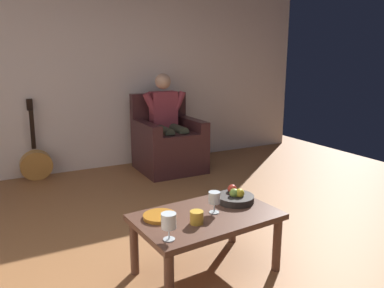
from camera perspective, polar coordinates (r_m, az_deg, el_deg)
The scene contains 11 objects.
ground_plane at distance 2.73m, azimuth 4.72°, elevation -19.59°, with size 7.23×7.23×0.00m, color #9D643A.
wall_back at distance 5.13m, azimuth -13.85°, elevation 10.59°, with size 6.30×0.06×2.56m, color silver.
armchair at distance 4.97m, azimuth -3.68°, elevation -0.03°, with size 0.78×0.81×1.00m.
person_seated at distance 4.91m, azimuth -3.75°, elevation 3.86°, with size 0.61×0.60×1.27m.
coffee_table at distance 2.60m, azimuth 2.22°, elevation -11.95°, with size 1.01×0.67×0.43m.
guitar at distance 4.94m, azimuth -22.75°, elevation -2.61°, with size 0.38×0.25×0.99m.
wine_glass_near at distance 2.57m, azimuth 3.44°, elevation -8.38°, with size 0.08×0.08×0.15m.
wine_glass_far at distance 2.20m, azimuth -3.58°, elevation -11.87°, with size 0.09×0.09×0.16m.
fruit_bowl at distance 2.79m, azimuth 6.64°, elevation -8.08°, with size 0.27×0.27×0.11m.
decorative_dish at distance 2.53m, azimuth -4.95°, elevation -10.95°, with size 0.22×0.22×0.02m, color #BB6F1F.
candle_jar at distance 2.43m, azimuth 0.72°, elevation -11.15°, with size 0.09×0.09×0.08m, color gold.
Camera 1 is at (1.25, 1.93, 1.47)m, focal length 34.86 mm.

